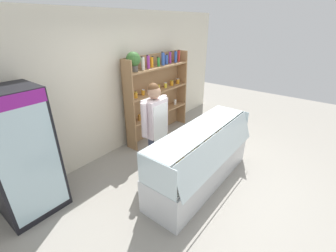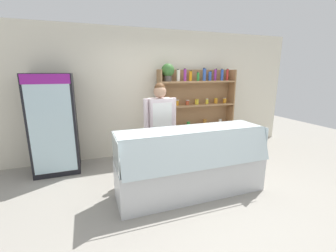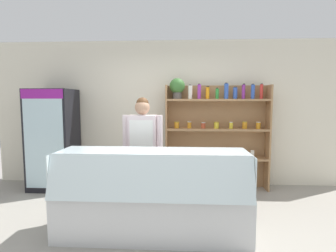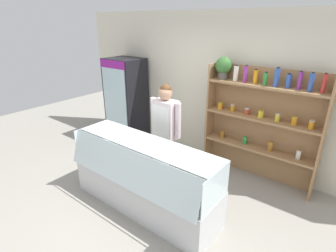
{
  "view_description": "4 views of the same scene",
  "coord_description": "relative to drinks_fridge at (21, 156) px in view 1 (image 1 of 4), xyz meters",
  "views": [
    {
      "loc": [
        -2.88,
        -1.53,
        2.49
      ],
      "look_at": [
        -0.21,
        0.56,
        0.9
      ],
      "focal_mm": 24.0,
      "sensor_mm": 36.0,
      "label": 1
    },
    {
      "loc": [
        -1.54,
        -2.88,
        1.81
      ],
      "look_at": [
        -0.31,
        0.48,
        0.95
      ],
      "focal_mm": 24.0,
      "sensor_mm": 36.0,
      "label": 2
    },
    {
      "loc": [
        0.22,
        -3.02,
        1.58
      ],
      "look_at": [
        0.02,
        0.51,
        1.25
      ],
      "focal_mm": 28.0,
      "sensor_mm": 36.0,
      "label": 3
    },
    {
      "loc": [
        2.06,
        -2.31,
        2.52
      ],
      "look_at": [
        -0.15,
        0.51,
        1.08
      ],
      "focal_mm": 28.0,
      "sensor_mm": 36.0,
      "label": 4
    }
  ],
  "objects": [
    {
      "name": "shop_clerk",
      "position": [
        1.75,
        -0.81,
        0.07
      ],
      "size": [
        0.58,
        0.25,
        1.64
      ],
      "color": "#383D51",
      "rests_on": "ground"
    },
    {
      "name": "back_wall",
      "position": [
        2.11,
        0.44,
        0.45
      ],
      "size": [
        6.8,
        0.1,
        2.7
      ],
      "primitive_type": "cube",
      "color": "silver",
      "rests_on": "ground"
    },
    {
      "name": "deli_display_case",
      "position": [
        1.98,
        -1.58,
        -0.58
      ],
      "size": [
        2.23,
        0.72,
        1.01
      ],
      "color": "silver",
      "rests_on": "ground"
    },
    {
      "name": "shelving_unit",
      "position": [
        2.86,
        0.17,
        0.23
      ],
      "size": [
        1.82,
        0.29,
        1.98
      ],
      "color": "#9E754C",
      "rests_on": "ground"
    },
    {
      "name": "ground_plane",
      "position": [
        2.11,
        -1.53,
        -0.9
      ],
      "size": [
        12.0,
        12.0,
        0.0
      ],
      "primitive_type": "plane",
      "color": "gray"
    },
    {
      "name": "drinks_fridge",
      "position": [
        0.0,
        0.0,
        0.0
      ],
      "size": [
        0.76,
        0.66,
        1.79
      ],
      "color": "black",
      "rests_on": "ground"
    }
  ]
}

